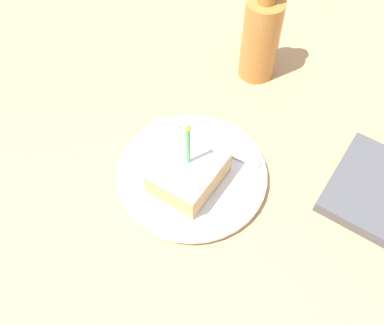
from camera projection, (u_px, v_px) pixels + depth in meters
The scene contains 5 objects.
ground_plane at pixel (201, 194), 0.71m from camera, with size 2.40×2.40×0.04m.
plate at pixel (192, 175), 0.69m from camera, with size 0.23×0.23×0.02m.
cake_slice at pixel (189, 171), 0.66m from camera, with size 0.09×0.11×0.13m.
fork at pixel (196, 140), 0.72m from camera, with size 0.19×0.04×0.00m.
bottle at pixel (261, 36), 0.77m from camera, with size 0.07×0.07×0.21m.
Camera 1 is at (0.19, -0.31, 0.59)m, focal length 42.00 mm.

